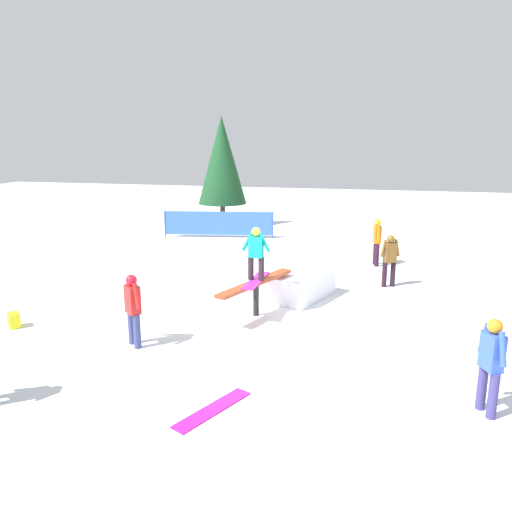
{
  "coord_description": "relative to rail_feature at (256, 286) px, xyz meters",
  "views": [
    {
      "loc": [
        10.88,
        2.54,
        4.12
      ],
      "look_at": [
        0.0,
        0.0,
        1.45
      ],
      "focal_mm": 35.0,
      "sensor_mm": 36.0,
      "label": 1
    }
  ],
  "objects": [
    {
      "name": "safety_fence",
      "position": [
        -8.8,
        -3.66,
        -0.12
      ],
      "size": [
        0.78,
        4.54,
        1.1
      ],
      "rotation": [
        0.0,
        0.0,
        4.87
      ],
      "color": "blue",
      "rests_on": "ground"
    },
    {
      "name": "main_rider_on_rail",
      "position": [
        0.0,
        0.0,
        0.73
      ],
      "size": [
        1.52,
        0.69,
        1.27
      ],
      "rotation": [
        0.0,
        0.0,
        -0.04
      ],
      "color": "#C7259C",
      "rests_on": "rail_feature"
    },
    {
      "name": "rail_feature",
      "position": [
        0.0,
        0.0,
        0.0
      ],
      "size": [
        2.62,
        1.28,
        0.85
      ],
      "rotation": [
        0.0,
        0.0,
        -0.39
      ],
      "color": "black",
      "rests_on": "ground"
    },
    {
      "name": "bystander_blue",
      "position": [
        3.39,
        4.4,
        0.13
      ],
      "size": [
        0.62,
        0.33,
        1.53
      ],
      "rotation": [
        0.0,
        0.0,
        3.55
      ],
      "color": "navy",
      "rests_on": "ground"
    },
    {
      "name": "pine_tree_near",
      "position": [
        -11.25,
        -4.22,
        2.35
      ],
      "size": [
        2.23,
        2.23,
        5.06
      ],
      "color": "#4C331E",
      "rests_on": "ground"
    },
    {
      "name": "ground_plane",
      "position": [
        0.0,
        0.0,
        -0.72
      ],
      "size": [
        60.0,
        60.0,
        0.0
      ],
      "primitive_type": "plane",
      "color": "white"
    },
    {
      "name": "bystander_red",
      "position": [
        2.27,
        -1.99,
        0.11
      ],
      "size": [
        0.5,
        0.57,
        1.49
      ],
      "rotation": [
        0.0,
        0.0,
        4.0
      ],
      "color": "navy",
      "rests_on": "ground"
    },
    {
      "name": "bystander_brown",
      "position": [
        -3.14,
        3.11,
        0.11
      ],
      "size": [
        0.34,
        0.58,
        1.48
      ],
      "rotation": [
        0.0,
        0.0,
        2.02
      ],
      "color": "black",
      "rests_on": "ground"
    },
    {
      "name": "snow_kicker_ramp",
      "position": [
        -1.63,
        0.66,
        -0.38
      ],
      "size": [
        2.23,
        2.07,
        0.68
      ],
      "primitive_type": "cube",
      "rotation": [
        0.0,
        0.0,
        -0.39
      ],
      "color": "white",
      "rests_on": "ground"
    },
    {
      "name": "loose_snowboard_magenta",
      "position": [
        4.26,
        0.31,
        -0.71
      ],
      "size": [
        1.47,
        0.91,
        0.02
      ],
      "primitive_type": "cube",
      "rotation": [
        0.0,
        0.0,
        2.69
      ],
      "color": "#C71A99",
      "rests_on": "ground"
    },
    {
      "name": "bystander_orange",
      "position": [
        -5.52,
        2.76,
        0.15
      ],
      "size": [
        0.63,
        0.28,
        1.55
      ],
      "rotation": [
        0.0,
        0.0,
        0.19
      ],
      "color": "black",
      "rests_on": "ground"
    },
    {
      "name": "backpack_on_snow",
      "position": [
        1.96,
        -5.06,
        -0.55
      ],
      "size": [
        0.36,
        0.37,
        0.34
      ],
      "primitive_type": "cube",
      "rotation": [
        0.0,
        0.0,
        4.01
      ],
      "color": "yellow",
      "rests_on": "ground"
    }
  ]
}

